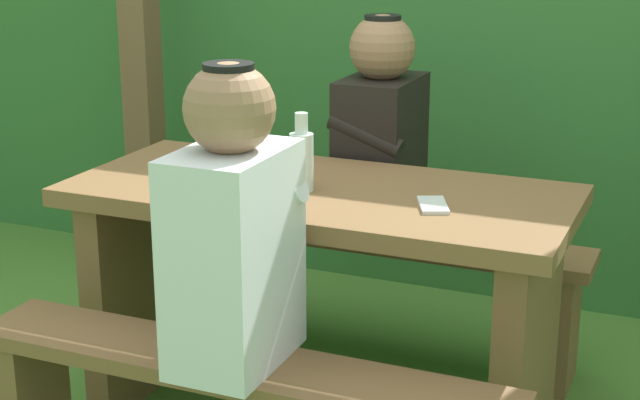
{
  "coord_description": "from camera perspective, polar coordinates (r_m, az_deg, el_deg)",
  "views": [
    {
      "loc": [
        1.03,
        -2.43,
        1.49
      ],
      "look_at": [
        0.0,
        0.0,
        0.69
      ],
      "focal_mm": 55.39,
      "sensor_mm": 36.0,
      "label": 1
    }
  ],
  "objects": [
    {
      "name": "hedge_backdrop",
      "position": [
        4.22,
        8.89,
        10.76
      ],
      "size": [
        6.4,
        0.97,
        2.12
      ],
      "primitive_type": "cube",
      "color": "#326C31",
      "rests_on": "ground_plane"
    },
    {
      "name": "pergola_post_left",
      "position": [
        3.96,
        -10.42,
        10.25
      ],
      "size": [
        0.12,
        0.12,
        2.11
      ],
      "primitive_type": "cube",
      "color": "brown",
      "rests_on": "ground_plane"
    },
    {
      "name": "picnic_table",
      "position": [
        2.82,
        -0.0,
        -3.8
      ],
      "size": [
        1.4,
        0.64,
        0.73
      ],
      "color": "brown",
      "rests_on": "ground_plane"
    },
    {
      "name": "bench_far",
      "position": [
        3.33,
        3.48,
        -3.88
      ],
      "size": [
        1.4,
        0.24,
        0.44
      ],
      "color": "brown",
      "rests_on": "ground_plane"
    },
    {
      "name": "person_white_shirt",
      "position": [
        2.29,
        -5.06,
        -1.66
      ],
      "size": [
        0.25,
        0.35,
        0.72
      ],
      "color": "silver",
      "rests_on": "bench_near"
    },
    {
      "name": "person_black_coat",
      "position": [
        3.2,
        3.51,
        3.75
      ],
      "size": [
        0.25,
        0.35,
        0.72
      ],
      "color": "black",
      "rests_on": "bench_far"
    },
    {
      "name": "drinking_glass",
      "position": [
        2.72,
        -4.45,
        1.62
      ],
      "size": [
        0.07,
        0.07,
        0.1
      ],
      "primitive_type": "cylinder",
      "color": "silver",
      "rests_on": "picnic_table"
    },
    {
      "name": "bottle_left",
      "position": [
        2.69,
        -1.08,
        2.41
      ],
      "size": [
        0.07,
        0.07,
        0.22
      ],
      "color": "silver",
      "rests_on": "picnic_table"
    },
    {
      "name": "cell_phone",
      "position": [
        2.58,
        6.54,
        -0.29
      ],
      "size": [
        0.12,
        0.16,
        0.01
      ],
      "primitive_type": "cube",
      "rotation": [
        0.0,
        0.0,
        0.41
      ],
      "color": "silver",
      "rests_on": "picnic_table"
    }
  ]
}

